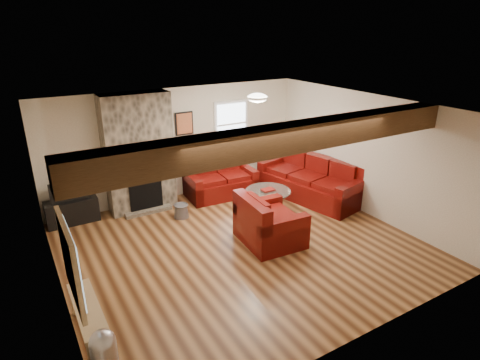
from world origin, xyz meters
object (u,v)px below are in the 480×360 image
object	(u,v)px
sofa_three	(310,179)
tv_cabinet	(72,211)
television	(69,190)
loveseat	(221,179)
floor_lamp	(298,136)
armchair_red	(270,219)
coffee_table	(268,201)

from	to	relation	value
sofa_three	tv_cabinet	world-z (taller)	sofa_three
sofa_three	television	distance (m)	5.15
loveseat	tv_cabinet	distance (m)	3.25
television	floor_lamp	xyz separation A→B (m)	(5.25, -0.55, 0.51)
tv_cabinet	television	world-z (taller)	television
sofa_three	armchair_red	xyz separation A→B (m)	(-1.94, -1.20, -0.01)
armchair_red	floor_lamp	bearing A→B (deg)	-42.55
sofa_three	loveseat	size ratio (longest dim) A/B	1.54
loveseat	floor_lamp	xyz separation A→B (m)	(2.02, -0.25, 0.81)
coffee_table	floor_lamp	distance (m)	2.10
loveseat	television	bearing A→B (deg)	178.77
armchair_red	coffee_table	size ratio (longest dim) A/B	1.16
floor_lamp	tv_cabinet	bearing A→B (deg)	174.00
armchair_red	tv_cabinet	bearing A→B (deg)	52.62
sofa_three	coffee_table	world-z (taller)	sofa_three
sofa_three	loveseat	world-z (taller)	sofa_three
armchair_red	tv_cabinet	distance (m)	4.01
sofa_three	coffee_table	bearing A→B (deg)	-97.07
sofa_three	armchair_red	distance (m)	2.28
tv_cabinet	floor_lamp	size ratio (longest dim) A/B	0.69
sofa_three	television	xyz separation A→B (m)	(-4.93, 1.46, 0.24)
loveseat	armchair_red	world-z (taller)	armchair_red
floor_lamp	armchair_red	bearing A→B (deg)	-136.87
armchair_red	television	world-z (taller)	television
floor_lamp	loveseat	bearing A→B (deg)	172.88
television	floor_lamp	bearing A→B (deg)	-6.00
loveseat	sofa_three	bearing A→B (deg)	-30.34
tv_cabinet	floor_lamp	world-z (taller)	floor_lamp
television	floor_lamp	size ratio (longest dim) A/B	0.51
armchair_red	floor_lamp	xyz separation A→B (m)	(2.26, 2.11, 0.77)
sofa_three	television	bearing A→B (deg)	-118.26
loveseat	tv_cabinet	world-z (taller)	loveseat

